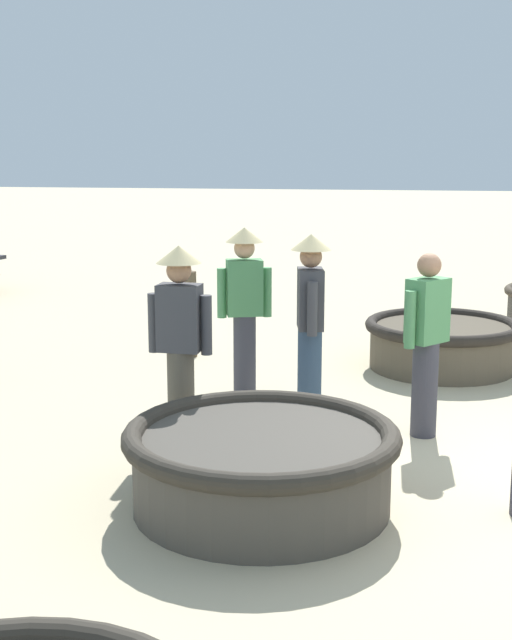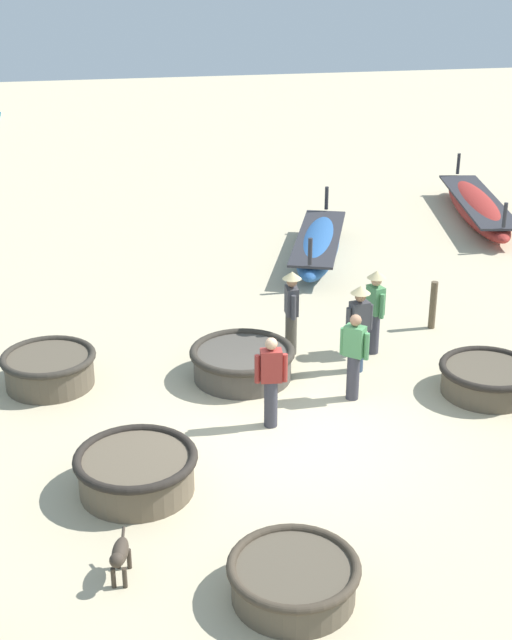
{
  "view_description": "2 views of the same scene",
  "coord_description": "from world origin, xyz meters",
  "px_view_note": "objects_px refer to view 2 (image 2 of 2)",
  "views": [
    {
      "loc": [
        -6.24,
        1.23,
        2.48
      ],
      "look_at": [
        0.85,
        2.32,
        1.03
      ],
      "focal_mm": 50.0,
      "sensor_mm": 36.0,
      "label": 1
    },
    {
      "loc": [
        -3.12,
        -12.11,
        7.34
      ],
      "look_at": [
        -0.23,
        2.39,
        0.98
      ],
      "focal_mm": 50.0,
      "sensor_mm": 36.0,
      "label": 2
    }
  ],
  "objects_px": {
    "fisherman_by_coracle": "(271,380)",
    "fisherman_with_hat": "(359,323)",
    "coracle_tilted": "(293,578)",
    "long_boat_ochre_hull": "(477,208)",
    "mooring_post_shoreline": "(433,305)",
    "coracle_far_left": "(488,378)",
    "long_boat_blue_hull": "(318,245)",
    "coracle_front_right": "(242,362)",
    "fisherman_crouching": "(291,307)",
    "fisherman_standing_left": "(354,355)",
    "coracle_front_left": "(49,368)",
    "fisherman_standing_right": "(375,306)",
    "dog": "(120,555)",
    "coracle_upturned": "(136,470)"
  },
  "relations": [
    {
      "from": "long_boat_ochre_hull",
      "to": "dog",
      "type": "bearing_deg",
      "value": -128.53
    },
    {
      "from": "coracle_tilted",
      "to": "long_boat_ochre_hull",
      "type": "distance_m",
      "value": 16.65
    },
    {
      "from": "long_boat_blue_hull",
      "to": "fisherman_by_coracle",
      "type": "distance_m",
      "value": 8.34
    },
    {
      "from": "coracle_front_right",
      "to": "fisherman_standing_left",
      "type": "relative_size",
      "value": 1.21
    },
    {
      "from": "coracle_front_right",
      "to": "coracle_far_left",
      "type": "relative_size",
      "value": 1.11
    },
    {
      "from": "dog",
      "to": "fisherman_crouching",
      "type": "bearing_deg",
      "value": 59.07
    },
    {
      "from": "long_boat_ochre_hull",
      "to": "fisherman_with_hat",
      "type": "relative_size",
      "value": 3.63
    },
    {
      "from": "coracle_upturned",
      "to": "long_boat_blue_hull",
      "type": "relative_size",
      "value": 0.36
    },
    {
      "from": "coracle_far_left",
      "to": "coracle_front_right",
      "type": "bearing_deg",
      "value": 160.84
    },
    {
      "from": "mooring_post_shoreline",
      "to": "fisherman_standing_right",
      "type": "bearing_deg",
      "value": -150.03
    },
    {
      "from": "fisherman_by_coracle",
      "to": "fisherman_standing_left",
      "type": "distance_m",
      "value": 1.7
    },
    {
      "from": "coracle_tilted",
      "to": "long_boat_blue_hull",
      "type": "distance_m",
      "value": 12.39
    },
    {
      "from": "fisherman_by_coracle",
      "to": "fisherman_crouching",
      "type": "bearing_deg",
      "value": 69.91
    },
    {
      "from": "fisherman_crouching",
      "to": "mooring_post_shoreline",
      "type": "distance_m",
      "value": 3.19
    },
    {
      "from": "coracle_front_left",
      "to": "fisherman_crouching",
      "type": "xyz_separation_m",
      "value": [
        4.5,
        0.44,
        0.62
      ]
    },
    {
      "from": "mooring_post_shoreline",
      "to": "fisherman_with_hat",
      "type": "bearing_deg",
      "value": -142.73
    },
    {
      "from": "coracle_front_left",
      "to": "mooring_post_shoreline",
      "type": "relative_size",
      "value": 1.67
    },
    {
      "from": "coracle_upturned",
      "to": "fisherman_standing_left",
      "type": "height_order",
      "value": "fisherman_standing_left"
    },
    {
      "from": "long_boat_blue_hull",
      "to": "coracle_front_right",
      "type": "bearing_deg",
      "value": -116.67
    },
    {
      "from": "coracle_front_left",
      "to": "mooring_post_shoreline",
      "type": "xyz_separation_m",
      "value": [
        7.6,
        1.06,
        0.17
      ]
    },
    {
      "from": "coracle_upturned",
      "to": "fisherman_by_coracle",
      "type": "distance_m",
      "value": 2.74
    },
    {
      "from": "coracle_far_left",
      "to": "fisherman_with_hat",
      "type": "bearing_deg",
      "value": 146.69
    },
    {
      "from": "long_boat_blue_hull",
      "to": "fisherman_by_coracle",
      "type": "height_order",
      "value": "fisherman_by_coracle"
    },
    {
      "from": "mooring_post_shoreline",
      "to": "long_boat_ochre_hull",
      "type": "bearing_deg",
      "value": 59.49
    },
    {
      "from": "coracle_front_left",
      "to": "fisherman_with_hat",
      "type": "relative_size",
      "value": 1.0
    },
    {
      "from": "long_boat_blue_hull",
      "to": "fisherman_crouching",
      "type": "relative_size",
      "value": 2.93
    },
    {
      "from": "fisherman_with_hat",
      "to": "fisherman_standing_right",
      "type": "bearing_deg",
      "value": 52.48
    },
    {
      "from": "fisherman_with_hat",
      "to": "mooring_post_shoreline",
      "type": "height_order",
      "value": "fisherman_with_hat"
    },
    {
      "from": "fisherman_crouching",
      "to": "fisherman_with_hat",
      "type": "distance_m",
      "value": 1.4
    },
    {
      "from": "coracle_far_left",
      "to": "long_boat_ochre_hull",
      "type": "distance_m",
      "value": 10.6
    },
    {
      "from": "coracle_front_right",
      "to": "long_boat_ochre_hull",
      "type": "distance_m",
      "value": 11.72
    },
    {
      "from": "coracle_upturned",
      "to": "coracle_front_left",
      "type": "bearing_deg",
      "value": 109.36
    },
    {
      "from": "fisherman_standing_left",
      "to": "fisherman_by_coracle",
      "type": "bearing_deg",
      "value": -157.96
    },
    {
      "from": "coracle_tilted",
      "to": "coracle_upturned",
      "type": "xyz_separation_m",
      "value": [
        -1.68,
        2.64,
        0.05
      ]
    },
    {
      "from": "fisherman_by_coracle",
      "to": "long_boat_ochre_hull",
      "type": "bearing_deg",
      "value": 51.28
    },
    {
      "from": "coracle_front_right",
      "to": "fisherman_crouching",
      "type": "bearing_deg",
      "value": 36.91
    },
    {
      "from": "mooring_post_shoreline",
      "to": "coracle_far_left",
      "type": "bearing_deg",
      "value": -92.27
    },
    {
      "from": "fisherman_by_coracle",
      "to": "fisherman_with_hat",
      "type": "height_order",
      "value": "fisherman_with_hat"
    },
    {
      "from": "fisherman_standing_left",
      "to": "long_boat_blue_hull",
      "type": "bearing_deg",
      "value": 79.67
    },
    {
      "from": "fisherman_crouching",
      "to": "coracle_far_left",
      "type": "bearing_deg",
      "value": -36.88
    },
    {
      "from": "long_boat_ochre_hull",
      "to": "coracle_tilted",
      "type": "bearing_deg",
      "value": -121.53
    },
    {
      "from": "fisherman_standing_right",
      "to": "coracle_front_left",
      "type": "bearing_deg",
      "value": -178.4
    },
    {
      "from": "coracle_front_right",
      "to": "coracle_tilted",
      "type": "bearing_deg",
      "value": -94.48
    },
    {
      "from": "coracle_front_right",
      "to": "fisherman_by_coracle",
      "type": "bearing_deg",
      "value": -85.5
    },
    {
      "from": "fisherman_with_hat",
      "to": "mooring_post_shoreline",
      "type": "bearing_deg",
      "value": 37.27
    },
    {
      "from": "fisherman_with_hat",
      "to": "mooring_post_shoreline",
      "type": "xyz_separation_m",
      "value": [
        2.07,
        1.58,
        -0.46
      ]
    },
    {
      "from": "fisherman_standing_left",
      "to": "mooring_post_shoreline",
      "type": "height_order",
      "value": "fisherman_standing_left"
    },
    {
      "from": "fisherman_crouching",
      "to": "fisherman_by_coracle",
      "type": "relative_size",
      "value": 1.06
    },
    {
      "from": "coracle_front_left",
      "to": "fisherman_standing_right",
      "type": "relative_size",
      "value": 1.0
    },
    {
      "from": "fisherman_standing_right",
      "to": "coracle_front_right",
      "type": "bearing_deg",
      "value": -168.14
    }
  ]
}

